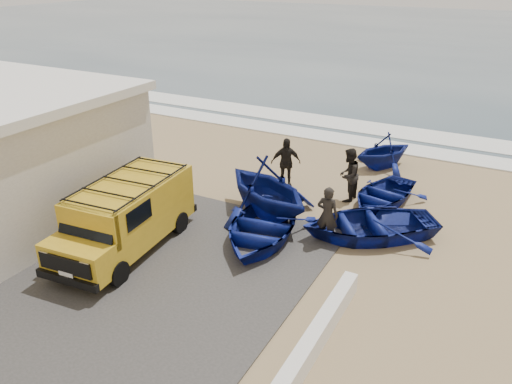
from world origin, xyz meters
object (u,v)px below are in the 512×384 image
at_px(fisherman_front, 327,215).
at_px(parapet, 307,351).
at_px(boat_mid_right, 383,194).
at_px(fisherman_back, 286,163).
at_px(van, 127,214).
at_px(boat_near_left, 261,227).
at_px(boat_near_right, 369,224).
at_px(boat_mid_left, 266,187).
at_px(boat_far_left, 384,150).
at_px(fisherman_middle, 349,175).

bearing_deg(fisherman_front, parapet, 105.17).
distance_m(boat_mid_right, fisherman_back, 3.85).
bearing_deg(boat_mid_right, fisherman_back, -163.82).
height_order(fisherman_front, fisherman_back, fisherman_back).
distance_m(van, boat_near_left, 4.14).
bearing_deg(boat_near_right, boat_mid_left, -121.58).
height_order(boat_mid_right, boat_far_left, boat_far_left).
bearing_deg(van, fisherman_front, 26.60).
distance_m(boat_near_right, boat_far_left, 6.29).
bearing_deg(boat_mid_left, boat_far_left, 7.32).
distance_m(boat_far_left, fisherman_middle, 3.88).
height_order(boat_mid_left, fisherman_middle, boat_mid_left).
bearing_deg(boat_far_left, parapet, -50.76).
bearing_deg(boat_mid_left, parapet, -118.22).
relative_size(parapet, boat_mid_right, 1.72).
bearing_deg(boat_near_left, parapet, -62.28).
relative_size(parapet, boat_mid_left, 1.49).
height_order(parapet, boat_far_left, boat_far_left).
bearing_deg(fisherman_back, boat_mid_right, -29.07).
relative_size(boat_near_right, fisherman_front, 2.30).
xyz_separation_m(parapet, boat_mid_right, (-0.70, 8.69, 0.09)).
xyz_separation_m(boat_near_right, fisherman_front, (-1.07, -0.96, 0.49)).
bearing_deg(fisherman_front, fisherman_middle, -83.94).
bearing_deg(boat_near_right, fisherman_middle, 177.69).
bearing_deg(boat_near_right, boat_mid_right, 150.35).
relative_size(fisherman_front, fisherman_middle, 0.94).
relative_size(boat_mid_right, boat_far_left, 1.20).
height_order(boat_near_left, boat_mid_right, boat_near_left).
xyz_separation_m(boat_near_left, boat_far_left, (1.72, 7.93, 0.32)).
distance_m(boat_near_right, boat_mid_right, 2.65).
bearing_deg(fisherman_middle, fisherman_front, 10.59).
bearing_deg(fisherman_back, fisherman_middle, -34.67).
relative_size(boat_near_left, boat_mid_left, 1.06).
xyz_separation_m(boat_mid_left, boat_mid_right, (3.29, 2.87, -0.70)).
distance_m(boat_near_right, boat_mid_left, 3.61).
distance_m(boat_mid_left, fisherman_middle, 3.26).
relative_size(parapet, van, 1.15).
xyz_separation_m(boat_near_left, fisherman_back, (-1.10, 4.13, 0.55)).
bearing_deg(boat_near_left, boat_mid_left, 101.15).
relative_size(boat_mid_left, fisherman_front, 2.15).
distance_m(fisherman_front, fisherman_back, 4.46).
height_order(boat_mid_right, fisherman_middle, fisherman_middle).
distance_m(boat_mid_right, fisherman_middle, 1.43).
relative_size(van, boat_mid_left, 1.29).
bearing_deg(fisherman_front, boat_mid_left, -17.62).
xyz_separation_m(boat_near_right, boat_mid_left, (-3.55, -0.23, 0.62)).
distance_m(van, fisherman_middle, 8.02).
distance_m(fisherman_middle, fisherman_back, 2.56).
xyz_separation_m(boat_far_left, fisherman_front, (0.15, -7.12, 0.18)).
bearing_deg(van, boat_near_right, 28.55).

